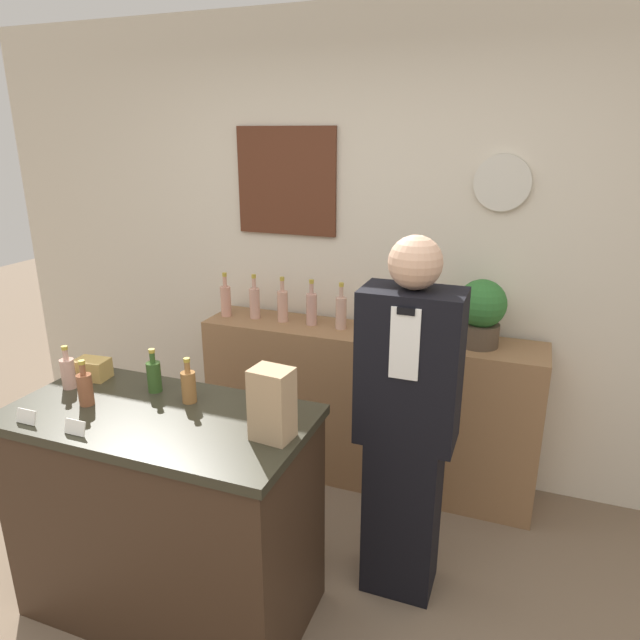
# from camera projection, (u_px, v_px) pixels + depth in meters

# --- Properties ---
(back_wall) EXTENTS (5.20, 0.09, 2.70)m
(back_wall) POSITION_uv_depth(u_px,v_px,m) (368.00, 252.00, 3.37)
(back_wall) COLOR beige
(back_wall) RESTS_ON ground_plane
(back_shelf) EXTENTS (1.97, 0.38, 0.95)m
(back_shelf) POSITION_uv_depth(u_px,v_px,m) (365.00, 407.00, 3.40)
(back_shelf) COLOR #8E6642
(back_shelf) RESTS_ON ground_plane
(display_counter) EXTENTS (1.25, 0.64, 0.96)m
(display_counter) POSITION_uv_depth(u_px,v_px,m) (167.00, 514.00, 2.43)
(display_counter) COLOR #382619
(display_counter) RESTS_ON ground_plane
(shopkeeper) EXTENTS (0.42, 0.26, 1.65)m
(shopkeeper) POSITION_uv_depth(u_px,v_px,m) (407.00, 427.00, 2.45)
(shopkeeper) COLOR black
(shopkeeper) RESTS_ON ground_plane
(potted_plant) EXTENTS (0.26, 0.26, 0.36)m
(potted_plant) POSITION_uv_depth(u_px,v_px,m) (481.00, 311.00, 2.99)
(potted_plant) COLOR #4C3D2D
(potted_plant) RESTS_ON back_shelf
(paper_bag) EXTENTS (0.16, 0.13, 0.27)m
(paper_bag) POSITION_uv_depth(u_px,v_px,m) (272.00, 404.00, 2.06)
(paper_bag) COLOR tan
(paper_bag) RESTS_ON display_counter
(price_card_left) EXTENTS (0.09, 0.02, 0.06)m
(price_card_left) POSITION_uv_depth(u_px,v_px,m) (26.00, 417.00, 2.20)
(price_card_left) COLOR white
(price_card_left) RESTS_ON display_counter
(price_card_right) EXTENTS (0.09, 0.02, 0.06)m
(price_card_right) POSITION_uv_depth(u_px,v_px,m) (75.00, 427.00, 2.12)
(price_card_right) COLOR white
(price_card_right) RESTS_ON display_counter
(gift_box) EXTENTS (0.16, 0.11, 0.09)m
(gift_box) POSITION_uv_depth(u_px,v_px,m) (92.00, 369.00, 2.60)
(gift_box) COLOR tan
(gift_box) RESTS_ON display_counter
(counter_bottle_0) EXTENTS (0.06, 0.06, 0.20)m
(counter_bottle_0) POSITION_uv_depth(u_px,v_px,m) (68.00, 372.00, 2.49)
(counter_bottle_0) COLOR tan
(counter_bottle_0) RESTS_ON display_counter
(counter_bottle_1) EXTENTS (0.06, 0.06, 0.20)m
(counter_bottle_1) POSITION_uv_depth(u_px,v_px,m) (85.00, 388.00, 2.34)
(counter_bottle_1) COLOR brown
(counter_bottle_1) RESTS_ON display_counter
(counter_bottle_2) EXTENTS (0.06, 0.06, 0.20)m
(counter_bottle_2) POSITION_uv_depth(u_px,v_px,m) (154.00, 376.00, 2.46)
(counter_bottle_2) COLOR #325422
(counter_bottle_2) RESTS_ON display_counter
(counter_bottle_3) EXTENTS (0.06, 0.06, 0.20)m
(counter_bottle_3) POSITION_uv_depth(u_px,v_px,m) (189.00, 386.00, 2.36)
(counter_bottle_3) COLOR #996636
(counter_bottle_3) RESTS_ON display_counter
(shelf_bottle_0) EXTENTS (0.06, 0.06, 0.27)m
(shelf_bottle_0) POSITION_uv_depth(u_px,v_px,m) (226.00, 300.00, 3.51)
(shelf_bottle_0) COLOR tan
(shelf_bottle_0) RESTS_ON back_shelf
(shelf_bottle_1) EXTENTS (0.06, 0.06, 0.27)m
(shelf_bottle_1) POSITION_uv_depth(u_px,v_px,m) (255.00, 302.00, 3.47)
(shelf_bottle_1) COLOR tan
(shelf_bottle_1) RESTS_ON back_shelf
(shelf_bottle_2) EXTENTS (0.06, 0.06, 0.27)m
(shelf_bottle_2) POSITION_uv_depth(u_px,v_px,m) (283.00, 305.00, 3.41)
(shelf_bottle_2) COLOR tan
(shelf_bottle_2) RESTS_ON back_shelf
(shelf_bottle_3) EXTENTS (0.06, 0.06, 0.27)m
(shelf_bottle_3) POSITION_uv_depth(u_px,v_px,m) (312.00, 308.00, 3.35)
(shelf_bottle_3) COLOR tan
(shelf_bottle_3) RESTS_ON back_shelf
(shelf_bottle_4) EXTENTS (0.06, 0.06, 0.27)m
(shelf_bottle_4) POSITION_uv_depth(u_px,v_px,m) (341.00, 312.00, 3.28)
(shelf_bottle_4) COLOR tan
(shelf_bottle_4) RESTS_ON back_shelf
(shelf_bottle_5) EXTENTS (0.06, 0.06, 0.27)m
(shelf_bottle_5) POSITION_uv_depth(u_px,v_px,m) (371.00, 316.00, 3.21)
(shelf_bottle_5) COLOR tan
(shelf_bottle_5) RESTS_ON back_shelf
(shelf_bottle_6) EXTENTS (0.06, 0.06, 0.27)m
(shelf_bottle_6) POSITION_uv_depth(u_px,v_px,m) (404.00, 319.00, 3.14)
(shelf_bottle_6) COLOR tan
(shelf_bottle_6) RESTS_ON back_shelf
(shelf_bottle_7) EXTENTS (0.06, 0.06, 0.27)m
(shelf_bottle_7) POSITION_uv_depth(u_px,v_px,m) (437.00, 324.00, 3.08)
(shelf_bottle_7) COLOR tan
(shelf_bottle_7) RESTS_ON back_shelf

